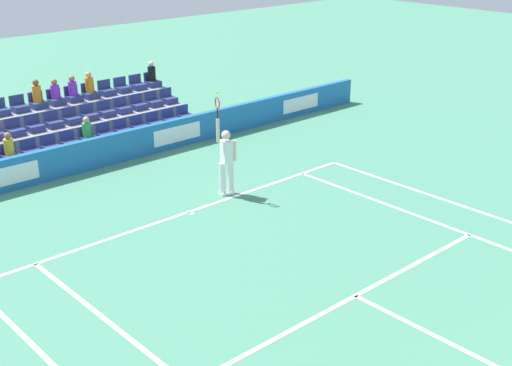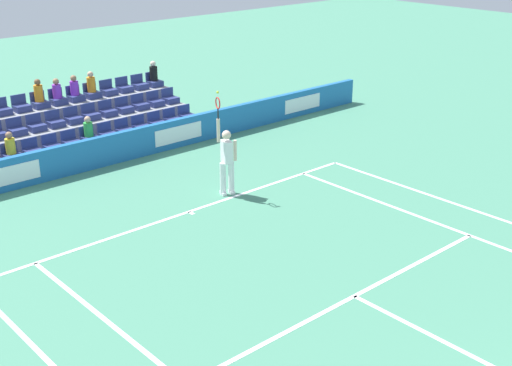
# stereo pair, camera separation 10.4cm
# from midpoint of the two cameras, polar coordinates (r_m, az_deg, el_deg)

# --- Properties ---
(line_baseline) EXTENTS (10.97, 0.10, 0.01)m
(line_baseline) POSITION_cam_midpoint_polar(r_m,az_deg,el_deg) (17.47, -5.79, -2.40)
(line_baseline) COLOR white
(line_baseline) RESTS_ON ground
(line_service) EXTENTS (8.23, 0.10, 0.01)m
(line_service) POSITION_cam_midpoint_polar(r_m,az_deg,el_deg) (13.89, 8.04, -9.25)
(line_service) COLOR white
(line_service) RESTS_ON ground
(line_singles_sideline_right) EXTENTS (0.10, 11.89, 0.01)m
(line_singles_sideline_right) POSITION_cam_midpoint_polar(r_m,az_deg,el_deg) (16.73, 18.45, -4.60)
(line_singles_sideline_right) COLOR white
(line_singles_sideline_right) RESTS_ON ground
(line_centre_mark) EXTENTS (0.10, 0.20, 0.01)m
(line_centre_mark) POSITION_cam_midpoint_polar(r_m,az_deg,el_deg) (17.39, -5.59, -2.50)
(line_centre_mark) COLOR white
(line_centre_mark) RESTS_ON ground
(sponsor_barrier) EXTENTS (22.52, 0.22, 0.92)m
(sponsor_barrier) POSITION_cam_midpoint_polar(r_m,az_deg,el_deg) (20.82, -13.14, 2.49)
(sponsor_barrier) COLOR #1E66AD
(sponsor_barrier) RESTS_ON ground
(tennis_player) EXTENTS (0.51, 0.42, 2.85)m
(tennis_player) POSITION_cam_midpoint_polar(r_m,az_deg,el_deg) (18.14, -2.67, 1.98)
(tennis_player) COLOR white
(tennis_player) RESTS_ON ground
(stadium_stand) EXTENTS (8.68, 2.85, 2.18)m
(stadium_stand) POSITION_cam_midpoint_polar(r_m,az_deg,el_deg) (22.76, -16.11, 4.08)
(stadium_stand) COLOR gray
(stadium_stand) RESTS_ON ground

